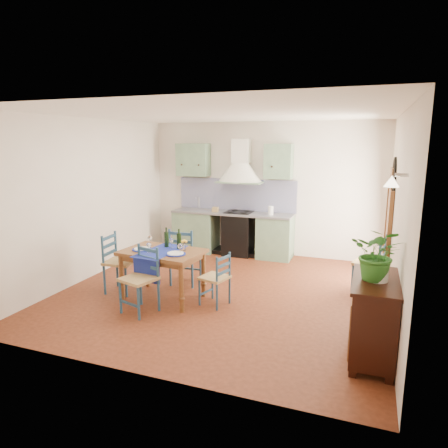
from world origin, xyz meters
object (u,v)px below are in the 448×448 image
at_px(sideboard, 373,316).
at_px(potted_plant, 378,254).
at_px(dining_table, 162,256).
at_px(chair_near, 141,279).

xyz_separation_m(sideboard, potted_plant, (-0.00, -0.03, 0.72)).
bearing_deg(dining_table, potted_plant, -14.54).
distance_m(dining_table, potted_plant, 3.18).
xyz_separation_m(chair_near, potted_plant, (3.09, -0.25, 0.74)).
bearing_deg(potted_plant, chair_near, 175.42).
relative_size(chair_near, potted_plant, 1.61).
height_order(chair_near, potted_plant, potted_plant).
distance_m(chair_near, potted_plant, 3.19).
xyz_separation_m(chair_near, sideboard, (3.09, -0.21, 0.02)).
height_order(dining_table, potted_plant, potted_plant).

